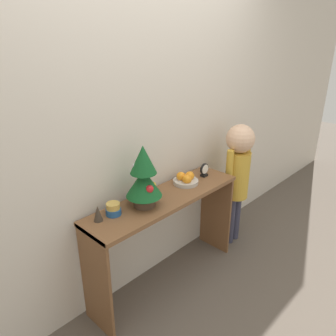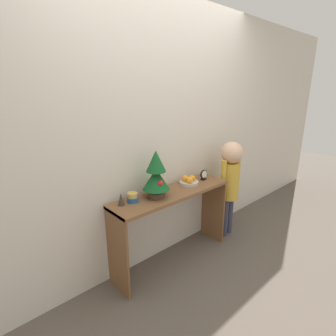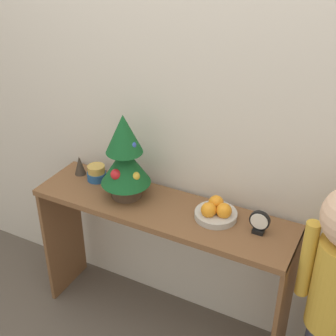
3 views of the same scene
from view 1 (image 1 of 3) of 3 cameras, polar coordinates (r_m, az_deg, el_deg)
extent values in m
plane|color=brown|center=(2.70, 2.41, -20.50)|extent=(12.00, 12.00, 0.00)
cube|color=beige|center=(2.32, -4.27, 7.76)|extent=(7.00, 0.05, 2.50)
cube|color=brown|center=(2.36, -0.39, -5.28)|extent=(1.29, 0.34, 0.03)
cube|color=brown|center=(2.24, -12.43, -18.94)|extent=(0.02, 0.31, 0.75)
cube|color=brown|center=(2.96, 8.28, -7.29)|extent=(0.02, 0.31, 0.75)
cylinder|color=#4C3828|center=(2.22, -4.13, -5.99)|extent=(0.15, 0.15, 0.05)
cylinder|color=brown|center=(2.20, -4.16, -4.96)|extent=(0.02, 0.02, 0.04)
cone|color=#145123|center=(2.16, -4.23, -2.56)|extent=(0.24, 0.24, 0.19)
cone|color=#145123|center=(2.09, -4.36, 1.50)|extent=(0.18, 0.18, 0.19)
sphere|color=gold|center=(2.20, -2.64, -3.01)|extent=(0.05, 0.05, 0.05)
sphere|color=silver|center=(2.12, -5.54, 0.31)|extent=(0.05, 0.05, 0.05)
sphere|color=red|center=(2.12, -3.22, -3.66)|extent=(0.05, 0.05, 0.05)
sphere|color=gold|center=(2.16, -5.52, -3.77)|extent=(0.05, 0.05, 0.05)
sphere|color=#2D4CA8|center=(2.14, -3.28, 0.66)|extent=(0.04, 0.04, 0.04)
cylinder|color=#B7B2A8|center=(2.54, 3.10, -2.39)|extent=(0.19, 0.19, 0.03)
sphere|color=orange|center=(2.55, 3.80, -1.37)|extent=(0.07, 0.07, 0.07)
sphere|color=orange|center=(2.54, 2.26, -1.47)|extent=(0.07, 0.07, 0.07)
sphere|color=orange|center=(2.49, 3.31, -1.97)|extent=(0.07, 0.07, 0.07)
cylinder|color=#235189|center=(2.15, -9.48, -7.49)|extent=(0.10, 0.10, 0.04)
cylinder|color=gold|center=(2.13, -9.55, -6.54)|extent=(0.09, 0.09, 0.04)
cube|color=black|center=(2.68, 6.29, -1.23)|extent=(0.05, 0.04, 0.02)
cylinder|color=black|center=(2.66, 6.34, -0.14)|extent=(0.09, 0.02, 0.09)
cylinder|color=white|center=(2.65, 6.51, -0.20)|extent=(0.08, 0.00, 0.08)
cone|color=#382D23|center=(2.08, -12.12, -7.72)|extent=(0.06, 0.06, 0.11)
cylinder|color=#38384C|center=(3.12, 10.84, -8.92)|extent=(0.07, 0.07, 0.47)
cylinder|color=#38384C|center=(3.18, 11.79, -8.25)|extent=(0.07, 0.07, 0.47)
cylinder|color=gold|center=(2.95, 11.97, -1.17)|extent=(0.21, 0.21, 0.42)
sphere|color=#E0B28E|center=(2.83, 12.51, 5.01)|extent=(0.24, 0.24, 0.24)
cylinder|color=gold|center=(2.81, 10.63, -0.39)|extent=(0.06, 0.06, 0.36)
cylinder|color=gold|center=(3.02, 13.47, 1.04)|extent=(0.06, 0.06, 0.36)
camera|label=2|loc=(0.28, 149.67, -53.46)|focal=28.00mm
camera|label=3|loc=(2.37, 51.16, 19.00)|focal=50.00mm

